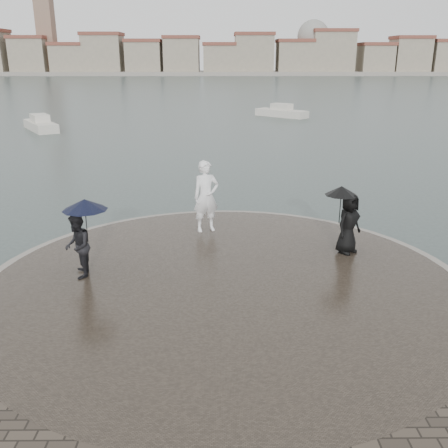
{
  "coord_description": "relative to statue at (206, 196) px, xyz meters",
  "views": [
    {
      "loc": [
        -0.12,
        -7.99,
        5.75
      ],
      "look_at": [
        0.0,
        4.8,
        1.45
      ],
      "focal_mm": 40.0,
      "sensor_mm": 36.0,
      "label": 1
    }
  ],
  "objects": [
    {
      "name": "boats",
      "position": [
        -3.77,
        30.81,
        -1.13
      ],
      "size": [
        25.63,
        14.69,
        1.5
      ],
      "color": "beige",
      "rests_on": "ground"
    },
    {
      "name": "kerb_ring",
      "position": [
        0.55,
        -3.9,
        -1.35
      ],
      "size": [
        12.5,
        12.5,
        0.32
      ],
      "primitive_type": "cylinder",
      "color": "gray",
      "rests_on": "ground"
    },
    {
      "name": "visitor_left",
      "position": [
        -3.11,
        -3.52,
        0.0
      ],
      "size": [
        1.21,
        1.13,
        2.04
      ],
      "color": "black",
      "rests_on": "quay_tip"
    },
    {
      "name": "visitor_right",
      "position": [
        4.05,
        -1.93,
        -0.07
      ],
      "size": [
        1.22,
        1.05,
        1.95
      ],
      "color": "black",
      "rests_on": "quay_tip"
    },
    {
      "name": "far_skyline",
      "position": [
        -5.75,
        153.31,
        4.1
      ],
      "size": [
        260.0,
        20.0,
        37.0
      ],
      "color": "gray",
      "rests_on": "ground"
    },
    {
      "name": "ground",
      "position": [
        0.55,
        -7.4,
        -1.51
      ],
      "size": [
        400.0,
        400.0,
        0.0
      ],
      "primitive_type": "plane",
      "color": "#2B3835",
      "rests_on": "ground"
    },
    {
      "name": "quay_tip",
      "position": [
        0.55,
        -3.9,
        -1.33
      ],
      "size": [
        11.9,
        11.9,
        0.36
      ],
      "primitive_type": "cylinder",
      "color": "#2D261E",
      "rests_on": "ground"
    },
    {
      "name": "statue",
      "position": [
        0.0,
        0.0,
        0.0
      ],
      "size": [
        0.97,
        0.79,
        2.3
      ],
      "primitive_type": "imported",
      "rotation": [
        0.0,
        0.0,
        0.33
      ],
      "color": "white",
      "rests_on": "quay_tip"
    }
  ]
}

